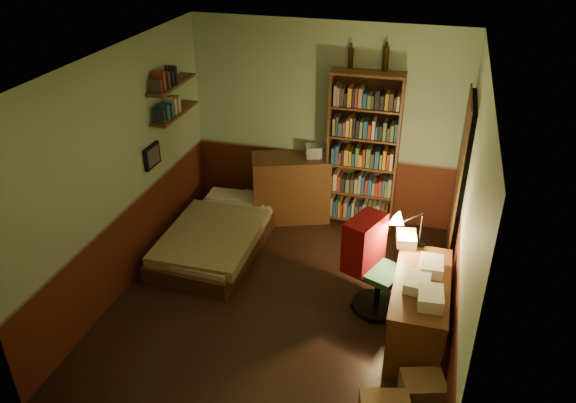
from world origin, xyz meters
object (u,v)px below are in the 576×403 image
(mini_stereo, at_px, (316,151))
(desk_lamp, at_px, (422,219))
(bed, at_px, (217,228))
(desk, at_px, (418,310))
(dresser, at_px, (291,188))
(cardboard_box_b, at_px, (422,390))
(bookshelf, at_px, (363,153))
(office_chair, at_px, (380,266))

(mini_stereo, xyz_separation_m, desk_lamp, (1.44, -1.43, 0.02))
(bed, distance_m, desk, 2.68)
(bed, height_order, desk_lamp, desk_lamp)
(desk, bearing_deg, bed, 158.84)
(bed, bearing_deg, dresser, 57.83)
(cardboard_box_b, bearing_deg, mini_stereo, 119.73)
(mini_stereo, distance_m, desk, 2.64)
(bed, distance_m, desk_lamp, 2.54)
(desk, bearing_deg, cardboard_box_b, -81.66)
(bookshelf, distance_m, desk, 2.33)
(office_chair, height_order, cardboard_box_b, office_chair)
(desk_lamp, distance_m, cardboard_box_b, 1.69)
(desk_lamp, xyz_separation_m, office_chair, (-0.36, -0.30, -0.45))
(mini_stereo, bearing_deg, bed, -153.13)
(dresser, bearing_deg, cardboard_box_b, -75.86)
(dresser, distance_m, desk_lamp, 2.25)
(dresser, relative_size, bookshelf, 0.49)
(cardboard_box_b, bearing_deg, bookshelf, 110.09)
(desk, height_order, office_chair, office_chair)
(office_chair, bearing_deg, bed, -175.01)
(bookshelf, bearing_deg, office_chair, -75.65)
(mini_stereo, bearing_deg, office_chair, -79.28)
(bookshelf, height_order, desk_lamp, bookshelf)
(bookshelf, xyz_separation_m, desk, (0.92, -2.02, -0.69))
(bed, distance_m, mini_stereo, 1.62)
(desk_lamp, height_order, cardboard_box_b, desk_lamp)
(bookshelf, height_order, cardboard_box_b, bookshelf)
(mini_stereo, height_order, desk_lamp, desk_lamp)
(bookshelf, distance_m, office_chair, 1.82)
(bookshelf, bearing_deg, cardboard_box_b, -71.45)
(desk_lamp, bearing_deg, bookshelf, 102.07)
(bed, bearing_deg, mini_stereo, 50.63)
(dresser, height_order, desk_lamp, desk_lamp)
(mini_stereo, distance_m, desk_lamp, 2.03)
(bed, bearing_deg, bookshelf, 36.06)
(dresser, distance_m, office_chair, 2.13)
(dresser, bearing_deg, desk, -67.80)
(mini_stereo, bearing_deg, bookshelf, -25.20)
(dresser, bearing_deg, desk_lamp, -57.89)
(desk, xyz_separation_m, office_chair, (-0.44, 0.33, 0.20))
(mini_stereo, height_order, bookshelf, bookshelf)
(bookshelf, bearing_deg, bed, -147.83)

